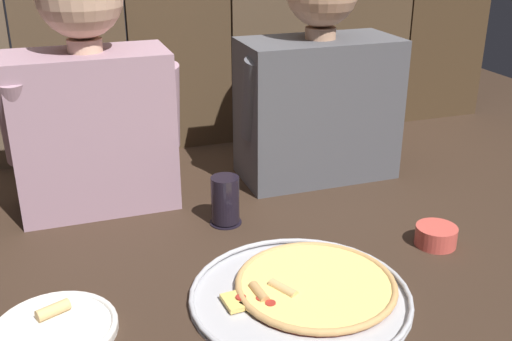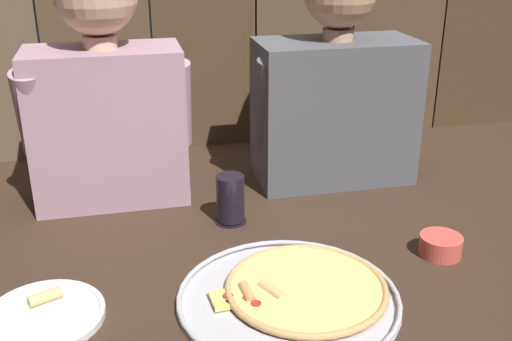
% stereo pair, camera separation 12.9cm
% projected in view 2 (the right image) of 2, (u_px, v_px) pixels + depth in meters
% --- Properties ---
extents(ground_plane, '(3.20, 3.20, 0.00)m').
position_uv_depth(ground_plane, '(265.00, 268.00, 1.27)').
color(ground_plane, '#332319').
extents(pizza_tray, '(0.43, 0.43, 0.03)m').
position_uv_depth(pizza_tray, '(295.00, 293.00, 1.17)').
color(pizza_tray, '#B2B2B7').
rests_on(pizza_tray, ground).
extents(dinner_plate, '(0.22, 0.22, 0.03)m').
position_uv_depth(dinner_plate, '(44.00, 315.00, 1.10)').
color(dinner_plate, white).
rests_on(dinner_plate, ground).
extents(drinking_glass, '(0.08, 0.08, 0.12)m').
position_uv_depth(drinking_glass, '(230.00, 199.00, 1.44)').
color(drinking_glass, black).
rests_on(drinking_glass, ground).
extents(dipping_bowl, '(0.09, 0.09, 0.04)m').
position_uv_depth(dipping_bowl, '(441.00, 244.00, 1.31)').
color(dipping_bowl, '#CC4C42').
rests_on(dipping_bowl, ground).
extents(diner_left, '(0.41, 0.21, 0.62)m').
position_uv_depth(diner_left, '(104.00, 86.00, 1.48)').
color(diner_left, gray).
rests_on(diner_left, ground).
extents(diner_right, '(0.45, 0.21, 0.60)m').
position_uv_depth(diner_right, '(336.00, 83.00, 1.61)').
color(diner_right, '#4C4C51').
rests_on(diner_right, ground).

